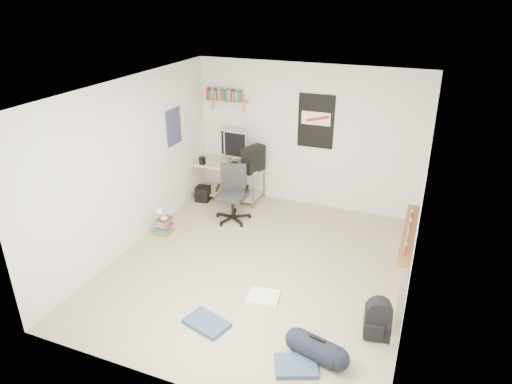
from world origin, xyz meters
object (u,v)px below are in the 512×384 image
at_px(backpack, 378,322).
at_px(office_chair, 232,193).
at_px(duffel_bag, 317,348).
at_px(book_stack, 164,225).
at_px(desk, 225,179).

bearing_deg(backpack, office_chair, 131.46).
distance_m(duffel_bag, book_stack, 3.42).
distance_m(desk, book_stack, 1.66).
distance_m(office_chair, book_stack, 1.22).
xyz_separation_m(office_chair, duffel_bag, (2.13, -2.55, -0.35)).
bearing_deg(book_stack, duffel_bag, -30.27).
distance_m(backpack, duffel_bag, 0.80).
bearing_deg(office_chair, backpack, -53.79).
height_order(duffel_bag, book_stack, duffel_bag).
bearing_deg(duffel_bag, desk, 142.89).
xyz_separation_m(desk, office_chair, (0.52, -0.79, 0.12)).
height_order(office_chair, duffel_bag, office_chair).
height_order(office_chair, book_stack, office_chair).
bearing_deg(duffel_bag, office_chair, 144.35).
relative_size(desk, office_chair, 1.55).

